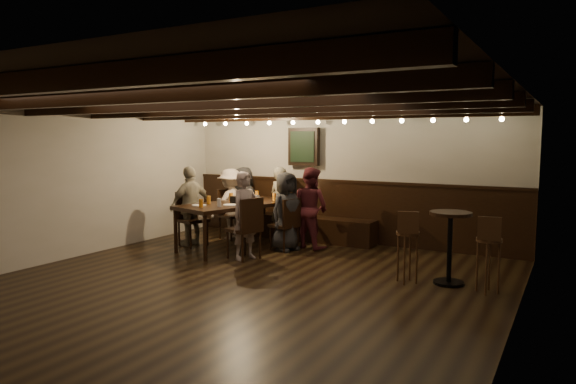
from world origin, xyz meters
The scene contains 27 objects.
room centered at (-0.29, 2.21, 1.07)m, with size 7.00×7.00×7.00m.
dining_table centered at (-1.36, 1.99, 0.73)m, with size 1.49×2.29×0.79m.
chair_left_near centered at (-1.93, 2.62, 0.29)m, with size 0.53×0.53×0.94m.
chair_left_far centered at (-2.18, 1.75, 0.29)m, with size 0.54×0.54×0.96m.
chair_right_near centered at (-0.55, 2.23, 0.27)m, with size 0.50×0.50×0.90m.
chair_right_far centered at (-0.79, 1.36, 0.30)m, with size 0.55×0.55×0.98m.
person_bench_left centered at (-1.99, 3.10, 0.67)m, with size 0.66×0.43×1.34m, color #262628.
person_bench_centre centered at (-1.08, 3.00, 0.69)m, with size 0.50×0.33×1.38m, color gray.
person_bench_right centered at (-0.25, 2.62, 0.71)m, with size 0.69×0.53×1.41m, color maroon.
person_left_near centered at (-1.96, 2.63, 0.67)m, with size 0.86×0.50×1.33m, color #B5A799.
person_left_far centered at (-2.21, 1.76, 0.71)m, with size 0.83×0.35×1.42m, color gray.
person_right_near centered at (-0.52, 2.22, 0.67)m, with size 0.66×0.43×1.34m, color black.
person_right_far centered at (-0.76, 1.36, 0.70)m, with size 0.51×0.33×1.39m, color gray.
pint_a centered at (-1.44, 2.74, 0.86)m, with size 0.07×0.07×0.14m, color #BF7219.
pint_b centered at (-0.95, 2.55, 0.86)m, with size 0.07×0.07×0.14m, color #BF7219.
pint_c centered at (-1.62, 2.17, 0.86)m, with size 0.07×0.07×0.14m, color #BF7219.
pint_d centered at (-1.02, 2.10, 0.86)m, with size 0.07×0.07×0.14m, color silver.
pint_e centered at (-1.70, 1.62, 0.86)m, with size 0.07×0.07×0.14m, color #BF7219.
pint_f centered at (-1.32, 1.41, 0.86)m, with size 0.07×0.07×0.14m, color silver.
pint_g centered at (-1.53, 1.21, 0.86)m, with size 0.07×0.07×0.14m, color #BF7219.
plate_near centered at (-1.70, 1.36, 0.80)m, with size 0.24×0.24×0.01m, color white.
plate_far centered at (-1.27, 1.65, 0.80)m, with size 0.24×0.24×0.01m, color white.
condiment_caddy centered at (-1.38, 1.94, 0.85)m, with size 0.15×0.10×0.12m, color black.
candle centered at (-1.17, 2.25, 0.82)m, with size 0.05×0.05×0.05m, color beige.
high_top_table centered at (2.35, 1.50, 0.63)m, with size 0.54×0.54×0.96m.
bar_stool_left centered at (1.85, 1.30, 0.36)m, with size 0.33×0.34×0.97m.
bar_stool_right centered at (2.85, 1.35, 0.36)m, with size 0.31×0.33×0.97m.
Camera 1 is at (3.74, -5.28, 1.91)m, focal length 32.00 mm.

